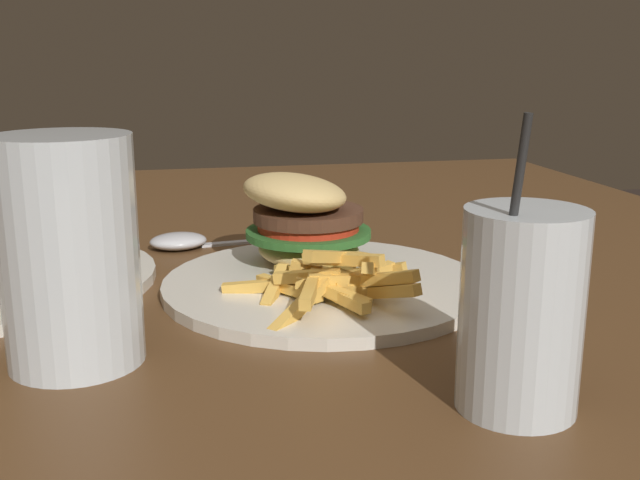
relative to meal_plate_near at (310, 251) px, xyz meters
name	(u,v)px	position (x,y,z in m)	size (l,w,h in m)	color
dining_table	(174,465)	(-0.13, 0.13, -0.12)	(1.69, 1.36, 0.72)	brown
meal_plate_near	(310,251)	(0.00, 0.00, 0.00)	(0.28, 0.28, 0.10)	silver
beer_glass	(65,260)	(-0.14, 0.19, 0.04)	(0.09, 0.09, 0.15)	silver
juice_glass	(515,321)	(-0.27, -0.07, 0.02)	(0.07, 0.07, 0.17)	silver
spoon	(182,241)	(0.15, 0.11, -0.02)	(0.05, 0.19, 0.02)	silver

